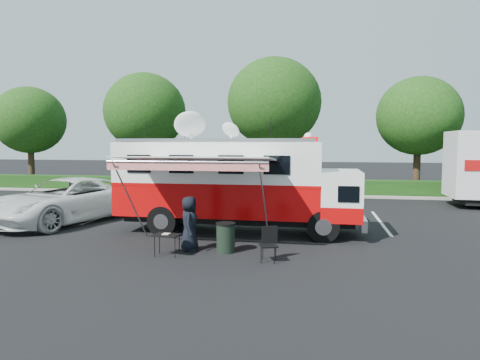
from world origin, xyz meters
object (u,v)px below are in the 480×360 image
object	(u,v)px
white_suv	(67,222)
trash_bin	(226,237)
command_truck	(235,183)
folding_table	(167,236)

from	to	relation	value
white_suv	trash_bin	bearing A→B (deg)	-7.69
command_truck	trash_bin	size ratio (longest dim) A/B	9.87
folding_table	trash_bin	distance (m)	1.76
command_truck	folding_table	bearing A→B (deg)	-110.26
trash_bin	command_truck	bearing A→B (deg)	95.07
command_truck	white_suv	world-z (taller)	command_truck
white_suv	trash_bin	world-z (taller)	white_suv
white_suv	folding_table	world-z (taller)	white_suv
command_truck	trash_bin	world-z (taller)	command_truck
folding_table	trash_bin	size ratio (longest dim) A/B	0.91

